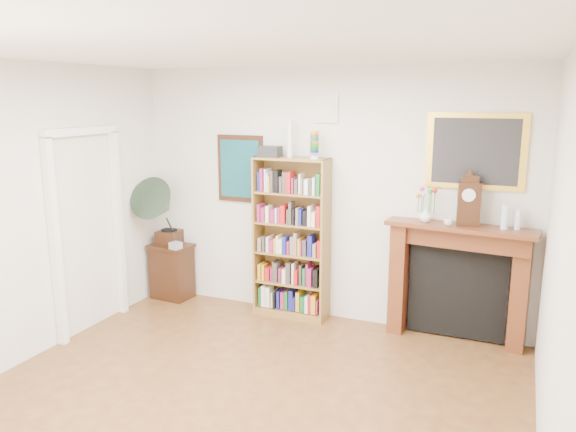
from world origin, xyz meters
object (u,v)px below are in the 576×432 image
object	(u,v)px
flower_vase	(426,215)
bottle_left	(505,217)
bottle_right	(518,219)
cd_stack	(176,246)
side_cabinet	(172,271)
mantel_clock	(469,202)
teacup	(448,222)
gramophone	(161,207)
fireplace	(458,272)
bookshelf	(291,230)

from	to	relation	value
flower_vase	bottle_left	world-z (taller)	bottle_left
flower_vase	bottle_right	xyz separation A→B (m)	(0.87, -0.00, 0.03)
cd_stack	flower_vase	distance (m)	2.96
side_cabinet	mantel_clock	bearing A→B (deg)	4.65
mantel_clock	teacup	bearing A→B (deg)	-168.55
gramophone	flower_vase	size ratio (longest dim) A/B	6.27
fireplace	bottle_right	xyz separation A→B (m)	(0.52, -0.04, 0.60)
bottle_left	bottle_right	distance (m)	0.12
bottle_left	mantel_clock	bearing A→B (deg)	177.69
side_cabinet	flower_vase	bearing A→B (deg)	5.15
gramophone	cd_stack	xyz separation A→B (m)	(0.22, -0.05, -0.45)
flower_vase	mantel_clock	bearing A→B (deg)	-3.16
mantel_clock	flower_vase	bearing A→B (deg)	166.55
gramophone	mantel_clock	bearing A→B (deg)	-2.60
fireplace	bookshelf	bearing A→B (deg)	-172.43
side_cabinet	teacup	world-z (taller)	teacup
fireplace	mantel_clock	world-z (taller)	mantel_clock
bookshelf	bottle_right	bearing A→B (deg)	0.95
teacup	bottle_left	bearing A→B (deg)	6.12
mantel_clock	bottle_right	size ratio (longest dim) A/B	2.50
cd_stack	bookshelf	bearing A→B (deg)	6.65
bookshelf	teacup	world-z (taller)	bookshelf
mantel_clock	teacup	world-z (taller)	mantel_clock
side_cabinet	bottle_right	bearing A→B (deg)	4.90
bookshelf	fireplace	world-z (taller)	bookshelf
fireplace	teacup	distance (m)	0.56
bookshelf	cd_stack	size ratio (longest dim) A/B	17.50
side_cabinet	bottle_left	xyz separation A→B (m)	(3.81, 0.02, 1.01)
bookshelf	mantel_clock	world-z (taller)	bookshelf
teacup	bottle_right	xyz separation A→B (m)	(0.63, 0.09, 0.06)
bookshelf	gramophone	bearing A→B (deg)	-175.47
teacup	bottle_left	xyz separation A→B (m)	(0.51, 0.05, 0.08)
bookshelf	mantel_clock	xyz separation A→B (m)	(1.88, 0.00, 0.46)
cd_stack	teacup	distance (m)	3.19
mantel_clock	bottle_left	distance (m)	0.36
bookshelf	cd_stack	world-z (taller)	bookshelf
cd_stack	bottle_left	xyz separation A→B (m)	(3.65, 0.16, 0.63)
bottle_right	side_cabinet	bearing A→B (deg)	-179.16
mantel_clock	teacup	distance (m)	0.28
fireplace	flower_vase	world-z (taller)	flower_vase
fireplace	bottle_left	bearing A→B (deg)	-4.76
gramophone	bottle_left	distance (m)	3.88
fireplace	cd_stack	world-z (taller)	fireplace
mantel_clock	flower_vase	world-z (taller)	mantel_clock
bookshelf	gramophone	distance (m)	1.67
gramophone	mantel_clock	size ratio (longest dim) A/B	1.73
bookshelf	cd_stack	distance (m)	1.47
flower_vase	bookshelf	bearing A→B (deg)	-178.95
side_cabinet	flower_vase	xyz separation A→B (m)	(3.06, 0.06, 0.96)
fireplace	gramophone	xyz separation A→B (m)	(-3.47, -0.19, 0.44)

